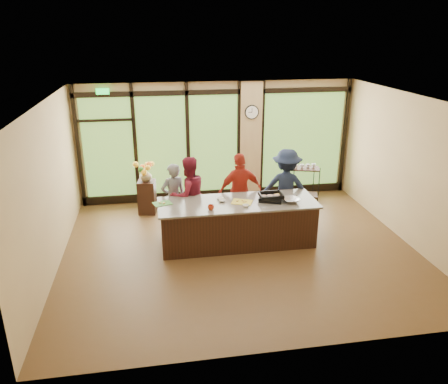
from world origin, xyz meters
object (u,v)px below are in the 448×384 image
object	(u,v)px
island_base	(237,224)
bar_cart	(304,179)
cook_right	(286,187)
flower_stand	(147,197)
cook_left	(174,198)
roasting_pan	(271,199)

from	to	relation	value
island_base	bar_cart	distance (m)	2.92
cook_right	flower_stand	xyz separation A→B (m)	(-3.08, 1.16, -0.47)
cook_left	flower_stand	distance (m)	1.31
cook_left	flower_stand	bearing A→B (deg)	-82.30
cook_left	bar_cart	size ratio (longest dim) A/B	1.53
cook_right	bar_cart	bearing A→B (deg)	-103.84
flower_stand	bar_cart	xyz separation A→B (m)	(3.94, 0.07, 0.20)
roasting_pan	cook_right	bearing A→B (deg)	77.31
roasting_pan	flower_stand	distance (m)	3.24
cook_right	flower_stand	size ratio (longest dim) A/B	2.18
roasting_pan	bar_cart	size ratio (longest dim) A/B	0.46
cook_right	bar_cart	size ratio (longest dim) A/B	1.74
flower_stand	bar_cart	size ratio (longest dim) A/B	0.80
cook_left	roasting_pan	world-z (taller)	cook_left
cook_left	bar_cart	world-z (taller)	cook_left
bar_cart	island_base	bearing A→B (deg)	-121.04
cook_left	bar_cart	distance (m)	3.57
cook_left	flower_stand	xyz separation A→B (m)	(-0.58, 1.12, -0.37)
roasting_pan	bar_cart	distance (m)	2.52
island_base	bar_cart	world-z (taller)	bar_cart
cook_left	cook_right	xyz separation A→B (m)	(2.50, -0.05, 0.11)
roasting_pan	bar_cart	world-z (taller)	bar_cart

